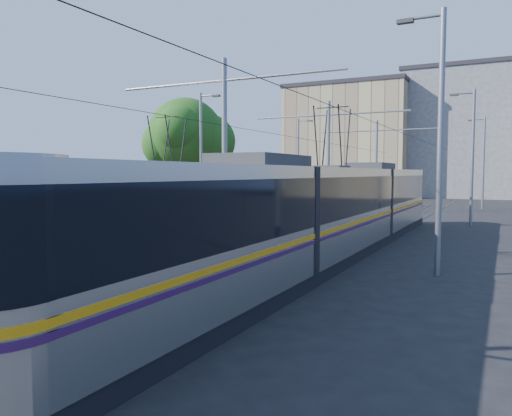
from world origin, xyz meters
The scene contains 13 objects.
ground centered at (0.00, 0.00, 0.00)m, with size 160.00×160.00×0.00m, color black.
platform centered at (0.00, 17.00, 0.15)m, with size 4.00×50.00×0.30m, color gray.
tactile_strip_left centered at (-1.45, 17.00, 0.30)m, with size 0.70×50.00×0.01m, color gray.
tactile_strip_right centered at (1.45, 17.00, 0.30)m, with size 0.70×50.00×0.01m, color gray.
rails centered at (0.00, 17.00, 0.02)m, with size 8.71×70.00×0.03m.
tram_left centered at (-3.60, 9.38, 1.71)m, with size 2.43×30.75×5.50m.
tram_right centered at (3.60, 9.58, 1.86)m, with size 2.43×29.49×5.50m.
catenary centered at (0.00, 14.15, 4.52)m, with size 9.20×70.00×7.00m.
street_lamps centered at (0.00, 21.00, 4.18)m, with size 15.18×38.22×8.00m.
shelter centered at (0.19, 13.19, 1.46)m, with size 0.70×1.05×2.22m.
tree centered at (-9.55, 20.06, 5.49)m, with size 5.59×5.16×8.12m.
building_left centered at (-10.00, 60.00, 7.52)m, with size 16.32×12.24×15.01m.
building_centre centered at (6.00, 64.00, 8.27)m, with size 18.36×14.28×16.52m.
Camera 1 is at (9.31, -7.97, 3.12)m, focal length 35.00 mm.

